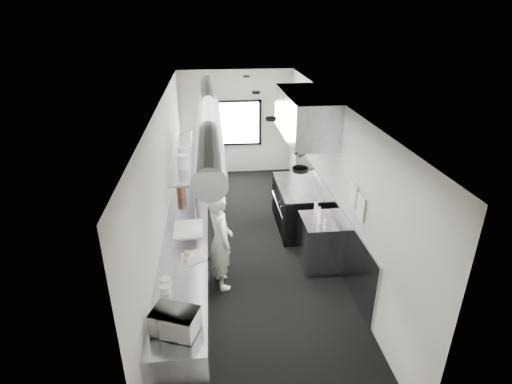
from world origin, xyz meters
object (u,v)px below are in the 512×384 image
object	(u,v)px
bottle_station	(320,242)
deli_tub_b	(166,282)
exhaust_hood	(305,115)
plate_stack_c	(185,145)
squeeze_bottle_c	(319,214)
squeeze_bottle_e	(316,207)
squeeze_bottle_b	(320,218)
pass_shelf	(186,157)
far_work_table	(195,168)
plate_stack_a	(183,161)
microwave	(175,322)
plate_stack_b	(184,154)
deli_tub_a	(165,289)
prep_counter	(189,244)
knife_block	(181,191)
squeeze_bottle_a	(326,224)
range	(297,206)
squeeze_bottle_d	(319,212)
small_plate	(187,256)
cutting_board	(188,229)
plate_stack_d	(187,139)
line_cook	(220,241)

from	to	relation	value
bottle_station	deli_tub_b	world-z (taller)	deli_tub_b
exhaust_hood	plate_stack_c	distance (m)	2.46
bottle_station	squeeze_bottle_c	size ratio (longest dim) A/B	4.93
squeeze_bottle_c	squeeze_bottle_e	xyz separation A→B (m)	(0.00, 0.26, 0.01)
squeeze_bottle_b	pass_shelf	bearing A→B (deg)	141.67
far_work_table	plate_stack_a	bearing A→B (deg)	-90.85
pass_shelf	microwave	xyz separation A→B (m)	(0.03, -4.08, -0.49)
plate_stack_b	squeeze_bottle_c	bearing A→B (deg)	-29.34
exhaust_hood	deli_tub_a	bearing A→B (deg)	-128.47
prep_counter	knife_block	world-z (taller)	knife_block
squeeze_bottle_a	plate_stack_b	bearing A→B (deg)	144.98
plate_stack_b	bottle_station	bearing A→B (deg)	-29.93
prep_counter	squeeze_bottle_b	bearing A→B (deg)	-7.74
bottle_station	squeeze_bottle_e	xyz separation A→B (m)	(-0.02, 0.31, 0.55)
squeeze_bottle_b	plate_stack_b	bearing A→B (deg)	147.54
prep_counter	range	bearing A→B (deg)	28.74
squeeze_bottle_d	squeeze_bottle_c	bearing A→B (deg)	-94.84
far_work_table	squeeze_bottle_b	size ratio (longest dim) A/B	6.65
bottle_station	knife_block	distance (m)	2.79
small_plate	squeeze_bottle_c	distance (m)	2.41
bottle_station	knife_block	xyz separation A→B (m)	(-2.45, 1.21, 0.57)
deli_tub_a	cutting_board	xyz separation A→B (m)	(0.23, 1.59, -0.04)
prep_counter	range	xyz separation A→B (m)	(2.19, 1.20, 0.02)
range	squeeze_bottle_a	bearing A→B (deg)	-86.56
plate_stack_a	squeeze_bottle_c	distance (m)	2.60
bottle_station	plate_stack_c	world-z (taller)	plate_stack_c
range	squeeze_bottle_a	world-z (taller)	squeeze_bottle_a
plate_stack_c	squeeze_bottle_a	xyz separation A→B (m)	(2.35, -2.21, -0.74)
deli_tub_b	squeeze_bottle_e	bearing A→B (deg)	36.43
squeeze_bottle_e	plate_stack_c	bearing A→B (deg)	145.25
exhaust_hood	cutting_board	bearing A→B (deg)	-146.22
plate_stack_d	squeeze_bottle_e	world-z (taller)	plate_stack_d
cutting_board	squeeze_bottle_e	bearing A→B (deg)	9.88
plate_stack_a	plate_stack_c	distance (m)	0.93
far_work_table	squeeze_bottle_b	distance (m)	4.62
plate_stack_a	squeeze_bottle_c	world-z (taller)	plate_stack_a
squeeze_bottle_a	squeeze_bottle_e	distance (m)	0.60
plate_stack_b	deli_tub_b	bearing A→B (deg)	-93.01
exhaust_hood	plate_stack_a	size ratio (longest dim) A/B	8.50
line_cook	squeeze_bottle_a	xyz separation A→B (m)	(1.74, 0.10, 0.15)
pass_shelf	knife_block	world-z (taller)	pass_shelf
knife_block	plate_stack_b	bearing A→B (deg)	70.93
prep_counter	plate_stack_a	bearing A→B (deg)	93.08
cutting_board	squeeze_bottle_e	distance (m)	2.28
pass_shelf	range	bearing A→B (deg)	-7.67
squeeze_bottle_b	squeeze_bottle_e	xyz separation A→B (m)	(0.03, 0.41, 0.01)
knife_block	squeeze_bottle_c	bearing A→B (deg)	-8.53
small_plate	plate_stack_c	xyz separation A→B (m)	(-0.11, 2.82, 0.81)
squeeze_bottle_d	squeeze_bottle_e	xyz separation A→B (m)	(-0.00, 0.19, 0.01)
deli_tub_b	squeeze_bottle_e	world-z (taller)	squeeze_bottle_e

